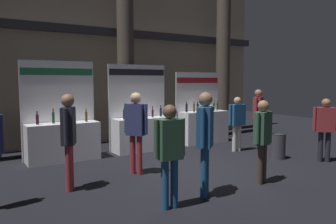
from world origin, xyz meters
name	(u,v)px	position (x,y,z in m)	size (l,w,h in m)	color
ground_plane	(188,169)	(0.00, 0.00, 0.00)	(24.00, 24.00, 0.00)	black
hall_colonnade	(115,46)	(0.00, 4.16, 3.18)	(11.81, 1.39, 6.54)	gray
exhibitor_booth_0	(63,137)	(-2.23, 2.42, 0.62)	(1.88, 0.66, 2.56)	white
exhibitor_booth_1	(142,130)	(0.08, 2.43, 0.61)	(1.85, 0.66, 2.51)	white
exhibitor_booth_2	(203,124)	(2.37, 2.50, 0.61)	(1.75, 0.66, 2.32)	white
trash_bin	(278,146)	(2.62, -0.39, 0.33)	(0.38, 0.38, 0.67)	#38383D
visitor_0	(170,147)	(-1.64, -1.78, 1.00)	(0.55, 0.27, 1.67)	navy
visitor_1	(136,126)	(-1.20, 0.28, 1.07)	(0.41, 0.48, 1.79)	maroon
visitor_2	(262,135)	(0.62, -1.63, 0.98)	(0.51, 0.32, 1.66)	#47382D
visitor_4	(205,134)	(-0.82, -1.63, 1.12)	(0.48, 0.47, 1.85)	navy
visitor_5	(237,119)	(2.37, 0.89, 0.95)	(0.60, 0.27, 1.58)	silver
visitor_6	(325,124)	(3.31, -1.25, 0.96)	(0.48, 0.46, 1.60)	#23232D
visitor_7	(69,134)	(-2.74, -0.03, 1.07)	(0.35, 0.45, 1.80)	maroon
visitor_8	(258,111)	(3.57, 1.22, 1.07)	(0.54, 0.42, 1.77)	#23232D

